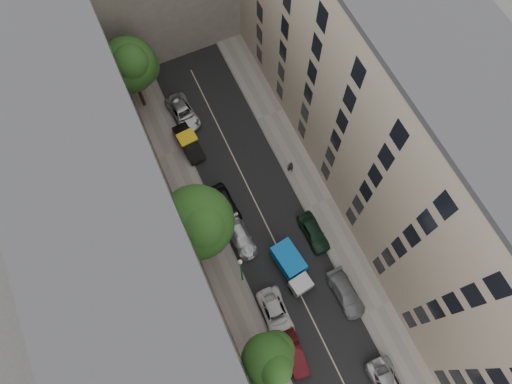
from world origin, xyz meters
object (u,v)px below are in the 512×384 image
tarp_truck (292,267)px  car_right_2 (314,232)px  car_left_2 (276,314)px  lamp_post (241,269)px  car_left_4 (225,204)px  car_left_1 (294,354)px  tree_near (269,361)px  car_left_6 (183,113)px  pedestrian (290,167)px  car_right_1 (346,294)px  car_left_3 (241,237)px  tree_mid (198,224)px  car_left_5 (189,143)px  tree_far (131,67)px

tarp_truck → car_right_2: size_ratio=1.19×
car_left_2 → lamp_post: bearing=112.2°
car_left_4 → lamp_post: size_ratio=0.63×
car_left_1 → tree_near: size_ratio=0.56×
tarp_truck → car_left_4: bearing=102.6°
tarp_truck → tree_near: bearing=-137.6°
tree_near → lamp_post: bearing=82.9°
tarp_truck → car_left_1: 7.32m
car_left_6 → tree_near: bearing=-101.0°
tree_near → pedestrian: 18.55m
car_right_1 → tree_near: size_ratio=0.64×
car_right_1 → lamp_post: lamp_post is taller
car_left_2 → tree_near: tree_near is taller
car_left_3 → tree_near: 11.97m
car_right_1 → car_left_6: bearing=103.8°
car_left_1 → lamp_post: size_ratio=0.59×
car_left_1 → tree_mid: tree_mid is taller
tree_mid → lamp_post: bearing=-68.0°
tarp_truck → car_left_2: (-3.00, -3.05, -0.56)m
car_left_3 → car_right_1: car_right_1 is taller
car_left_5 → car_right_1: size_ratio=0.99×
car_left_6 → pedestrian: (7.30, -10.36, 0.35)m
tarp_truck → lamp_post: lamp_post is taller
car_left_1 → lamp_post: bearing=104.5°
car_right_2 → tree_near: size_ratio=0.58×
car_left_2 → tree_mid: bearing=113.8°
car_left_5 → car_left_6: car_left_5 is taller
car_left_6 → car_right_1: car_left_6 is taller
tree_near → pedestrian: (9.62, 15.35, -3.98)m
car_left_1 → car_left_3: size_ratio=0.91×
pedestrian → car_left_3: bearing=52.4°
car_right_2 → tree_far: size_ratio=0.45×
car_left_3 → car_left_6: bearing=87.2°
car_left_6 → lamp_post: lamp_post is taller
car_left_1 → car_left_5: bearing=96.2°
tree_near → pedestrian: size_ratio=4.11×
tarp_truck → car_left_4: size_ratio=1.14×
tree_far → tree_mid: bearing=-89.8°
car_left_5 → car_left_4: bearing=-89.0°
car_left_4 → tree_far: size_ratio=0.47×
tree_far → lamp_post: tree_far is taller
car_left_3 → car_right_1: (6.40, -8.60, 0.03)m
car_left_5 → pedestrian: (8.10, -6.76, 0.27)m
tree_far → tarp_truck: bearing=-74.4°
car_left_1 → car_left_2: 3.60m
car_left_6 → pedestrian: size_ratio=2.77×
car_left_4 → car_right_2: size_ratio=1.04×
tree_far → pedestrian: tree_far is taller
car_right_1 → lamp_post: (-7.80, 5.05, 3.71)m
car_right_1 → pedestrian: 13.08m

